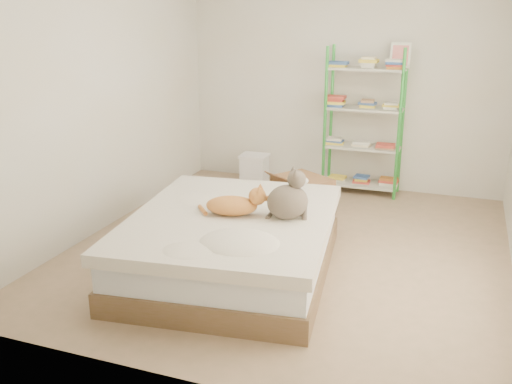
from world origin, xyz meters
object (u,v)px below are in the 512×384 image
at_px(orange_cat, 232,203).
at_px(bed, 232,244).
at_px(grey_cat, 288,195).
at_px(shelf_unit, 364,124).
at_px(cardboard_box, 302,195).
at_px(white_bin, 254,169).

bearing_deg(orange_cat, bed, -104.61).
relative_size(grey_cat, shelf_unit, 0.23).
bearing_deg(grey_cat, cardboard_box, -18.12).
relative_size(cardboard_box, white_bin, 1.96).
height_order(orange_cat, shelf_unit, shelf_unit).
height_order(bed, white_bin, bed).
distance_m(shelf_unit, white_bin, 1.45).
xyz_separation_m(cardboard_box, white_bin, (-0.83, 0.77, -0.00)).
relative_size(orange_cat, shelf_unit, 0.28).
bearing_deg(grey_cat, shelf_unit, -33.02).
bearing_deg(cardboard_box, orange_cat, -61.48).
bearing_deg(grey_cat, bed, 70.63).
distance_m(orange_cat, shelf_unit, 2.61).
xyz_separation_m(grey_cat, shelf_unit, (0.17, 2.46, 0.12)).
bearing_deg(white_bin, bed, -74.02).
height_order(bed, orange_cat, orange_cat).
height_order(bed, cardboard_box, bed).
relative_size(bed, grey_cat, 5.36).
bearing_deg(orange_cat, grey_cat, -4.28).
xyz_separation_m(bed, white_bin, (-0.68, 2.37, -0.06)).
distance_m(orange_cat, cardboard_box, 1.66).
height_order(orange_cat, grey_cat, grey_cat).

